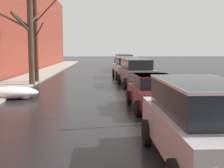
# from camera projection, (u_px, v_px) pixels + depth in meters

# --- Properties ---
(left_sidewalk_slab) EXTENTS (2.72, 80.00, 0.12)m
(left_sidewalk_slab) POSITION_uv_depth(u_px,v_px,m) (3.00, 89.00, 17.98)
(left_sidewalk_slab) COLOR #A8A399
(left_sidewalk_slab) RESTS_ON ground
(snow_bank_along_left_kerb) EXTENTS (2.02, 1.37, 0.69)m
(snow_bank_along_left_kerb) POSITION_uv_depth(u_px,v_px,m) (190.00, 91.00, 15.29)
(snow_bank_along_left_kerb) COLOR white
(snow_bank_along_left_kerb) RESTS_ON ground
(snow_bank_mid_block_left) EXTENTS (2.77, 1.42, 0.60)m
(snow_bank_mid_block_left) POSITION_uv_depth(u_px,v_px,m) (12.00, 93.00, 15.01)
(snow_bank_mid_block_left) COLOR white
(snow_bank_mid_block_left) RESTS_ON ground
(bare_tree_mid_block) EXTENTS (2.61, 3.26, 6.44)m
(bare_tree_mid_block) POSITION_uv_depth(u_px,v_px,m) (29.00, 35.00, 19.82)
(bare_tree_mid_block) COLOR #4C3D2D
(bare_tree_mid_block) RESTS_ON ground
(bare_tree_far_down_block) EXTENTS (3.19, 2.30, 7.15)m
(bare_tree_far_down_block) POSITION_uv_depth(u_px,v_px,m) (36.00, 33.00, 21.35)
(bare_tree_far_down_block) COLOR #423323
(bare_tree_far_down_block) RESTS_ON ground
(suv_silver_approaching_near_lane) EXTENTS (2.09, 4.57, 1.82)m
(suv_silver_approaching_near_lane) POSITION_uv_depth(u_px,v_px,m) (201.00, 120.00, 6.31)
(suv_silver_approaching_near_lane) COLOR #B7B7BC
(suv_silver_approaching_near_lane) RESTS_ON ground
(sedan_maroon_parked_kerbside_close) EXTENTS (2.07, 4.14, 1.42)m
(sedan_maroon_parked_kerbside_close) POSITION_uv_depth(u_px,v_px,m) (154.00, 91.00, 12.33)
(sedan_maroon_parked_kerbside_close) COLOR maroon
(sedan_maroon_parked_kerbside_close) RESTS_ON ground
(suv_grey_parked_kerbside_mid) EXTENTS (2.38, 4.59, 1.82)m
(suv_grey_parked_kerbside_mid) POSITION_uv_depth(u_px,v_px,m) (136.00, 71.00, 20.11)
(suv_grey_parked_kerbside_mid) COLOR slate
(suv_grey_parked_kerbside_mid) RESTS_ON ground
(suv_white_parked_far_down_block) EXTENTS (2.35, 4.83, 1.82)m
(suv_white_parked_far_down_block) POSITION_uv_depth(u_px,v_px,m) (126.00, 66.00, 25.63)
(suv_white_parked_far_down_block) COLOR silver
(suv_white_parked_far_down_block) RESTS_ON ground
(suv_black_queued_behind_truck) EXTENTS (2.22, 4.94, 1.82)m
(suv_black_queued_behind_truck) POSITION_uv_depth(u_px,v_px,m) (125.00, 63.00, 32.53)
(suv_black_queued_behind_truck) COLOR black
(suv_black_queued_behind_truck) RESTS_ON ground
(suv_green_at_far_intersection) EXTENTS (2.35, 4.72, 1.82)m
(suv_green_at_far_intersection) POSITION_uv_depth(u_px,v_px,m) (123.00, 61.00, 38.08)
(suv_green_at_far_intersection) COLOR #1E5633
(suv_green_at_far_intersection) RESTS_ON ground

